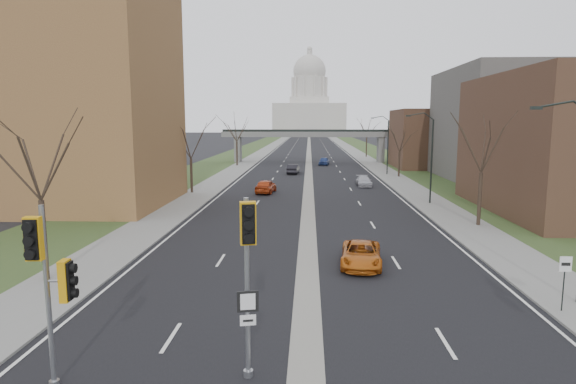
# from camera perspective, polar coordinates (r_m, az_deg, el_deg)

# --- Properties ---
(ground) EXTENTS (700.00, 700.00, 0.00)m
(ground) POSITION_cam_1_polar(r_m,az_deg,el_deg) (16.57, 2.17, -20.18)
(ground) COLOR black
(ground) RESTS_ON ground
(road_surface) EXTENTS (20.00, 600.00, 0.01)m
(road_surface) POSITION_cam_1_polar(r_m,az_deg,el_deg) (164.76, 2.50, 5.55)
(road_surface) COLOR black
(road_surface) RESTS_ON ground
(median_strip) EXTENTS (1.20, 600.00, 0.02)m
(median_strip) POSITION_cam_1_polar(r_m,az_deg,el_deg) (164.76, 2.50, 5.55)
(median_strip) COLOR gray
(median_strip) RESTS_ON ground
(sidewalk_right) EXTENTS (4.00, 600.00, 0.12)m
(sidewalk_right) POSITION_cam_1_polar(r_m,az_deg,el_deg) (165.19, 6.69, 5.53)
(sidewalk_right) COLOR gray
(sidewalk_right) RESTS_ON ground
(sidewalk_left) EXTENTS (4.00, 600.00, 0.12)m
(sidewalk_left) POSITION_cam_1_polar(r_m,az_deg,el_deg) (165.20, -1.68, 5.58)
(sidewalk_left) COLOR gray
(sidewalk_left) RESTS_ON ground
(grass_verge_right) EXTENTS (8.00, 600.00, 0.10)m
(grass_verge_right) POSITION_cam_1_polar(r_m,az_deg,el_deg) (165.73, 8.76, 5.49)
(grass_verge_right) COLOR #2D4520
(grass_verge_right) RESTS_ON ground
(grass_verge_left) EXTENTS (8.00, 600.00, 0.10)m
(grass_verge_left) POSITION_cam_1_polar(r_m,az_deg,el_deg) (165.74, -3.76, 5.57)
(grass_verge_left) COLOR #2D4520
(grass_verge_left) RESTS_ON ground
(apartment_building) EXTENTS (25.00, 16.00, 22.00)m
(apartment_building) POSITION_cam_1_polar(r_m,az_deg,el_deg) (51.71, -28.28, 10.77)
(apartment_building) COLOR olive
(apartment_building) RESTS_ON ground
(commercial_block_mid) EXTENTS (18.00, 22.00, 15.00)m
(commercial_block_mid) POSITION_cam_1_polar(r_m,az_deg,el_deg) (72.20, 25.50, 7.19)
(commercial_block_mid) COLOR #5A5753
(commercial_block_mid) RESTS_ON ground
(commercial_block_far) EXTENTS (14.00, 14.00, 10.00)m
(commercial_block_far) POSITION_cam_1_polar(r_m,az_deg,el_deg) (87.42, 17.15, 6.04)
(commercial_block_far) COLOR #513726
(commercial_block_far) RESTS_ON ground
(pedestrian_bridge) EXTENTS (34.00, 3.00, 6.45)m
(pedestrian_bridge) POSITION_cam_1_polar(r_m,az_deg,el_deg) (94.62, 2.49, 6.45)
(pedestrian_bridge) COLOR slate
(pedestrian_bridge) RESTS_ON ground
(capitol) EXTENTS (48.00, 42.00, 55.75)m
(capitol) POSITION_cam_1_polar(r_m,az_deg,el_deg) (334.74, 2.54, 10.13)
(capitol) COLOR #B8B2A8
(capitol) RESTS_ON ground
(streetlight_near) EXTENTS (2.61, 0.20, 8.70)m
(streetlight_near) POSITION_cam_1_polar(r_m,az_deg,el_deg) (23.32, 30.61, 4.82)
(streetlight_near) COLOR black
(streetlight_near) RESTS_ON sidewalk_right
(streetlight_mid) EXTENTS (2.61, 0.20, 8.70)m
(streetlight_mid) POSITION_cam_1_polar(r_m,az_deg,el_deg) (47.85, 15.84, 6.86)
(streetlight_mid) COLOR black
(streetlight_mid) RESTS_ON sidewalk_right
(streetlight_far) EXTENTS (2.61, 0.20, 8.70)m
(streetlight_far) POSITION_cam_1_polar(r_m,az_deg,el_deg) (73.39, 11.18, 7.41)
(streetlight_far) COLOR black
(streetlight_far) RESTS_ON sidewalk_right
(tree_left_a) EXTENTS (7.20, 7.20, 9.40)m
(tree_left_a) POSITION_cam_1_polar(r_m,az_deg,el_deg) (26.10, -27.59, 4.58)
(tree_left_a) COLOR #382B21
(tree_left_a) RESTS_ON sidewalk_left
(tree_left_b) EXTENTS (6.75, 6.75, 8.81)m
(tree_left_b) POSITION_cam_1_polar(r_m,az_deg,el_deg) (54.19, -11.50, 6.37)
(tree_left_b) COLOR #382B21
(tree_left_b) RESTS_ON sidewalk_left
(tree_left_c) EXTENTS (7.65, 7.65, 9.99)m
(tree_left_c) POSITION_cam_1_polar(r_m,az_deg,el_deg) (87.55, -6.12, 7.70)
(tree_left_c) COLOR #382B21
(tree_left_c) RESTS_ON sidewalk_left
(tree_right_a) EXTENTS (7.20, 7.20, 9.40)m
(tree_right_a) POSITION_cam_1_polar(r_m,az_deg,el_deg) (38.82, 22.12, 5.83)
(tree_right_a) COLOR #382B21
(tree_right_a) RESTS_ON sidewalk_right
(tree_right_b) EXTENTS (6.30, 6.30, 8.22)m
(tree_right_b) POSITION_cam_1_polar(r_m,az_deg,el_deg) (70.79, 13.13, 6.41)
(tree_right_b) COLOR #382B21
(tree_right_b) RESTS_ON sidewalk_right
(tree_right_c) EXTENTS (7.65, 7.65, 9.99)m
(tree_right_c) POSITION_cam_1_polar(r_m,az_deg,el_deg) (110.33, 9.34, 7.75)
(tree_right_c) COLOR #382B21
(tree_right_c) RESTS_ON sidewalk_right
(signal_pole_left) EXTENTS (0.97, 1.03, 5.57)m
(signal_pole_left) POSITION_cam_1_polar(r_m,az_deg,el_deg) (15.52, -26.41, -8.51)
(signal_pole_left) COLOR gray
(signal_pole_left) RESTS_ON ground
(signal_pole_median) EXTENTS (0.71, 0.95, 5.68)m
(signal_pole_median) POSITION_cam_1_polar(r_m,az_deg,el_deg) (14.35, -4.79, -7.68)
(signal_pole_median) COLOR gray
(signal_pole_median) RESTS_ON ground
(speed_limit_sign) EXTENTS (0.50, 0.05, 2.33)m
(speed_limit_sign) POSITION_cam_1_polar(r_m,az_deg,el_deg) (23.08, 29.94, -8.37)
(speed_limit_sign) COLOR black
(speed_limit_sign) RESTS_ON sidewalk_right
(car_left_near) EXTENTS (2.35, 4.71, 1.54)m
(car_left_near) POSITION_cam_1_polar(r_m,az_deg,el_deg) (53.95, -2.64, 0.70)
(car_left_near) COLOR #AF3914
(car_left_near) RESTS_ON ground
(car_left_far) EXTENTS (1.90, 4.55, 1.46)m
(car_left_far) POSITION_cam_1_polar(r_m,az_deg,el_deg) (74.08, 0.62, 2.75)
(car_left_far) COLOR black
(car_left_far) RESTS_ON ground
(car_right_near) EXTENTS (2.63, 4.88, 1.30)m
(car_right_near) POSITION_cam_1_polar(r_m,az_deg,el_deg) (27.11, 8.67, -7.31)
(car_right_near) COLOR #BA5B13
(car_right_near) RESTS_ON ground
(car_right_mid) EXTENTS (1.76, 4.25, 1.23)m
(car_right_mid) POSITION_cam_1_polar(r_m,az_deg,el_deg) (60.34, 8.98, 1.27)
(car_right_mid) COLOR #ACABB3
(car_right_mid) RESTS_ON ground
(car_right_far) EXTENTS (2.27, 4.49, 1.47)m
(car_right_far) POSITION_cam_1_polar(r_m,az_deg,el_deg) (89.25, 4.28, 3.68)
(car_right_far) COLOR navy
(car_right_far) RESTS_ON ground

